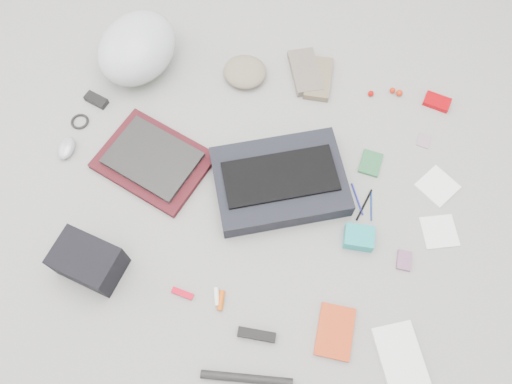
% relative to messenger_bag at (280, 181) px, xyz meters
% --- Properties ---
extents(ground_plane, '(4.00, 4.00, 0.00)m').
position_rel_messenger_bag_xyz_m(ground_plane, '(-0.08, -0.06, -0.04)').
color(ground_plane, gray).
extents(messenger_bag, '(0.58, 0.50, 0.08)m').
position_rel_messenger_bag_xyz_m(messenger_bag, '(0.00, 0.00, 0.00)').
color(messenger_bag, black).
rests_on(messenger_bag, ground_plane).
extents(bag_flap, '(0.46, 0.33, 0.01)m').
position_rel_messenger_bag_xyz_m(bag_flap, '(0.00, -0.00, 0.05)').
color(bag_flap, black).
rests_on(bag_flap, messenger_bag).
extents(laptop_sleeve, '(0.49, 0.43, 0.03)m').
position_rel_messenger_bag_xyz_m(laptop_sleeve, '(-0.50, 0.00, -0.03)').
color(laptop_sleeve, '#441118').
rests_on(laptop_sleeve, ground_plane).
extents(laptop, '(0.39, 0.34, 0.02)m').
position_rel_messenger_bag_xyz_m(laptop, '(-0.50, 0.00, -0.00)').
color(laptop, black).
rests_on(laptop, laptop_sleeve).
extents(bike_helmet, '(0.39, 0.44, 0.22)m').
position_rel_messenger_bag_xyz_m(bike_helmet, '(-0.68, 0.45, 0.07)').
color(bike_helmet, silver).
rests_on(bike_helmet, ground_plane).
extents(beanie, '(0.20, 0.19, 0.06)m').
position_rel_messenger_bag_xyz_m(beanie, '(-0.23, 0.48, -0.01)').
color(beanie, gray).
rests_on(beanie, ground_plane).
extents(mitten_left, '(0.18, 0.25, 0.03)m').
position_rel_messenger_bag_xyz_m(mitten_left, '(0.02, 0.54, -0.02)').
color(mitten_left, '#6C6259').
rests_on(mitten_left, ground_plane).
extents(mitten_right, '(0.11, 0.21, 0.03)m').
position_rel_messenger_bag_xyz_m(mitten_right, '(0.08, 0.52, -0.02)').
color(mitten_right, '#72644D').
rests_on(mitten_right, ground_plane).
extents(power_brick, '(0.10, 0.07, 0.03)m').
position_rel_messenger_bag_xyz_m(power_brick, '(-0.81, 0.23, -0.03)').
color(power_brick, black).
rests_on(power_brick, ground_plane).
extents(cable_coil, '(0.09, 0.09, 0.01)m').
position_rel_messenger_bag_xyz_m(cable_coil, '(-0.85, 0.13, -0.04)').
color(cable_coil, black).
rests_on(cable_coil, ground_plane).
extents(mouse, '(0.06, 0.10, 0.04)m').
position_rel_messenger_bag_xyz_m(mouse, '(-0.85, -0.01, -0.02)').
color(mouse, '#9FA0AD').
rests_on(mouse, ground_plane).
extents(camera_bag, '(0.25, 0.20, 0.14)m').
position_rel_messenger_bag_xyz_m(camera_bag, '(-0.60, -0.44, 0.03)').
color(camera_bag, black).
rests_on(camera_bag, ground_plane).
extents(multitool, '(0.08, 0.03, 0.01)m').
position_rel_messenger_bag_xyz_m(multitool, '(-0.26, -0.48, -0.03)').
color(multitool, '#BE0016').
rests_on(multitool, ground_plane).
extents(toiletry_tube_white, '(0.04, 0.07, 0.02)m').
position_rel_messenger_bag_xyz_m(toiletry_tube_white, '(-0.14, -0.47, -0.03)').
color(toiletry_tube_white, white).
rests_on(toiletry_tube_white, ground_plane).
extents(toiletry_tube_orange, '(0.03, 0.07, 0.02)m').
position_rel_messenger_bag_xyz_m(toiletry_tube_orange, '(-0.12, -0.48, -0.03)').
color(toiletry_tube_orange, '#C84C0A').
rests_on(toiletry_tube_orange, ground_plane).
extents(u_lock, '(0.13, 0.04, 0.03)m').
position_rel_messenger_bag_xyz_m(u_lock, '(0.02, -0.57, -0.03)').
color(u_lock, black).
rests_on(u_lock, ground_plane).
extents(bike_pump, '(0.30, 0.06, 0.03)m').
position_rel_messenger_bag_xyz_m(bike_pump, '(0.02, -0.71, -0.03)').
color(bike_pump, black).
rests_on(bike_pump, ground_plane).
extents(book_red, '(0.12, 0.18, 0.02)m').
position_rel_messenger_bag_xyz_m(book_red, '(0.28, -0.50, -0.03)').
color(book_red, red).
rests_on(book_red, ground_plane).
extents(book_white, '(0.21, 0.25, 0.02)m').
position_rel_messenger_bag_xyz_m(book_white, '(0.50, -0.54, -0.03)').
color(book_white, white).
rests_on(book_white, ground_plane).
extents(notepad, '(0.09, 0.11, 0.01)m').
position_rel_messenger_bag_xyz_m(notepad, '(0.34, 0.16, -0.03)').
color(notepad, '#245C34').
rests_on(notepad, ground_plane).
extents(pen_blue, '(0.06, 0.12, 0.01)m').
position_rel_messenger_bag_xyz_m(pen_blue, '(0.30, 0.00, -0.04)').
color(pen_blue, navy).
rests_on(pen_blue, ground_plane).
extents(pen_black, '(0.05, 0.14, 0.01)m').
position_rel_messenger_bag_xyz_m(pen_black, '(0.33, -0.02, -0.04)').
color(pen_black, black).
rests_on(pen_black, ground_plane).
extents(pen_navy, '(0.02, 0.12, 0.01)m').
position_rel_messenger_bag_xyz_m(pen_navy, '(0.36, -0.02, -0.04)').
color(pen_navy, navy).
rests_on(pen_navy, ground_plane).
extents(accordion_wallet, '(0.11, 0.09, 0.05)m').
position_rel_messenger_bag_xyz_m(accordion_wallet, '(0.32, -0.16, -0.01)').
color(accordion_wallet, teal).
rests_on(accordion_wallet, ground_plane).
extents(card_deck, '(0.05, 0.07, 0.01)m').
position_rel_messenger_bag_xyz_m(card_deck, '(0.49, -0.21, -0.03)').
color(card_deck, '#885579').
rests_on(card_deck, ground_plane).
extents(napkin_top, '(0.18, 0.18, 0.01)m').
position_rel_messenger_bag_xyz_m(napkin_top, '(0.60, 0.11, -0.04)').
color(napkin_top, white).
rests_on(napkin_top, ground_plane).
extents(napkin_bottom, '(0.16, 0.16, 0.01)m').
position_rel_messenger_bag_xyz_m(napkin_bottom, '(0.62, -0.07, -0.04)').
color(napkin_bottom, white).
rests_on(napkin_bottom, ground_plane).
extents(lollipop_a, '(0.03, 0.03, 0.02)m').
position_rel_messenger_bag_xyz_m(lollipop_a, '(0.30, 0.49, -0.03)').
color(lollipop_a, '#A90401').
rests_on(lollipop_a, ground_plane).
extents(lollipop_b, '(0.03, 0.03, 0.02)m').
position_rel_messenger_bag_xyz_m(lollipop_b, '(0.39, 0.52, -0.03)').
color(lollipop_b, '#B71E08').
rests_on(lollipop_b, ground_plane).
extents(lollipop_c, '(0.03, 0.03, 0.03)m').
position_rel_messenger_bag_xyz_m(lollipop_c, '(0.42, 0.51, -0.03)').
color(lollipop_c, '#BA260B').
rests_on(lollipop_c, ground_plane).
extents(altoids_tin, '(0.12, 0.09, 0.02)m').
position_rel_messenger_bag_xyz_m(altoids_tin, '(0.58, 0.50, -0.03)').
color(altoids_tin, '#A7020A').
rests_on(altoids_tin, ground_plane).
extents(stamp_sheet, '(0.06, 0.07, 0.00)m').
position_rel_messenger_bag_xyz_m(stamp_sheet, '(0.54, 0.31, -0.04)').
color(stamp_sheet, '#9F7E90').
rests_on(stamp_sheet, ground_plane).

